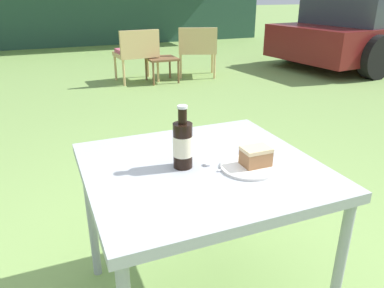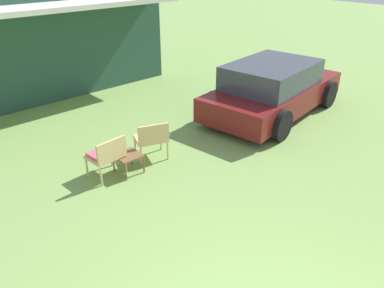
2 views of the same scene
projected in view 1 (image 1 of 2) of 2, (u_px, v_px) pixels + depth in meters
parked_car at (379, 29)px, 7.03m from camera, size 4.34×2.41×1.32m
wicker_chair_cushioned at (137, 51)px, 5.63m from camera, size 0.63×0.54×0.79m
wicker_chair_plain at (197, 48)px, 5.96m from camera, size 0.73×0.67×0.79m
garden_side_table at (162, 61)px, 5.70m from camera, size 0.44×0.44×0.37m
patio_table at (202, 180)px, 1.47m from camera, size 0.88×0.83×0.70m
cake_on_plate at (253, 161)px, 1.42m from camera, size 0.22×0.22×0.08m
cola_bottle_near at (183, 144)px, 1.40m from camera, size 0.07×0.07×0.24m
fork at (240, 168)px, 1.41m from camera, size 0.18×0.04×0.01m
loose_bottle_cap at (207, 164)px, 1.44m from camera, size 0.03×0.03×0.01m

